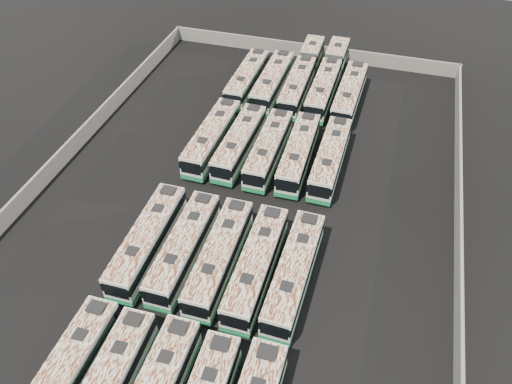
{
  "coord_description": "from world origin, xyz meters",
  "views": [
    {
      "loc": [
        12.63,
        -35.8,
        37.54
      ],
      "look_at": [
        1.4,
        1.86,
        1.6
      ],
      "focal_mm": 35.0,
      "sensor_mm": 36.0,
      "label": 1
    }
  ],
  "objects_px": {
    "bus_midfront_far_left": "(148,240)",
    "bus_back_far_right": "(349,94)",
    "bus_midfront_far_right": "(294,273)",
    "bus_midback_far_right": "(330,158)",
    "bus_midfront_right": "(256,266)",
    "bus_back_left": "(272,82)",
    "bus_back_center": "(302,75)",
    "bus_midback_left": "(239,143)",
    "bus_midback_far_left": "(212,137)",
    "bus_midback_center": "(269,149)",
    "bus_back_far_left": "(247,79)",
    "bus_midback_right": "(298,153)",
    "bus_midfront_center": "(219,257)",
    "bus_back_right": "(328,77)",
    "bus_front_far_left": "(65,377)",
    "bus_midfront_left": "(184,248)"
  },
  "relations": [
    {
      "from": "bus_midfront_center",
      "to": "bus_midback_left",
      "type": "relative_size",
      "value": 1.01
    },
    {
      "from": "bus_midback_far_left",
      "to": "bus_back_far_left",
      "type": "height_order",
      "value": "bus_midback_far_left"
    },
    {
      "from": "bus_midfront_right",
      "to": "bus_back_left",
      "type": "bearing_deg",
      "value": 102.54
    },
    {
      "from": "bus_midfront_center",
      "to": "bus_back_center",
      "type": "relative_size",
      "value": 0.65
    },
    {
      "from": "bus_back_left",
      "to": "bus_midback_right",
      "type": "bearing_deg",
      "value": -63.42
    },
    {
      "from": "bus_midfront_right",
      "to": "bus_midback_far_left",
      "type": "xyz_separation_m",
      "value": [
        -10.71,
        17.36,
        0.01
      ]
    },
    {
      "from": "bus_midback_left",
      "to": "bus_back_far_right",
      "type": "xyz_separation_m",
      "value": [
        10.89,
        14.42,
        0.07
      ]
    },
    {
      "from": "bus_midback_center",
      "to": "bus_midfront_far_right",
      "type": "bearing_deg",
      "value": -67.22
    },
    {
      "from": "bus_midback_center",
      "to": "bus_midback_right",
      "type": "xyz_separation_m",
      "value": [
        3.56,
        0.2,
        0.01
      ]
    },
    {
      "from": "bus_back_center",
      "to": "bus_midfront_far_left",
      "type": "bearing_deg",
      "value": -102.18
    },
    {
      "from": "bus_midfront_right",
      "to": "bus_back_center",
      "type": "height_order",
      "value": "bus_midfront_right"
    },
    {
      "from": "bus_midback_far_left",
      "to": "bus_midback_center",
      "type": "xyz_separation_m",
      "value": [
        7.1,
        -0.14,
        -0.06
      ]
    },
    {
      "from": "bus_midfront_center",
      "to": "bus_back_center",
      "type": "distance_m",
      "value": 35.21
    },
    {
      "from": "bus_back_right",
      "to": "bus_midback_left",
      "type": "bearing_deg",
      "value": -111.53
    },
    {
      "from": "bus_midback_left",
      "to": "bus_midback_far_left",
      "type": "bearing_deg",
      "value": -177.99
    },
    {
      "from": "bus_back_far_left",
      "to": "bus_midfront_far_right",
      "type": "bearing_deg",
      "value": -65.12
    },
    {
      "from": "bus_midfront_far_right",
      "to": "bus_midback_center",
      "type": "xyz_separation_m",
      "value": [
        -7.13,
        17.04,
        -0.05
      ]
    },
    {
      "from": "bus_back_left",
      "to": "bus_back_center",
      "type": "distance_m",
      "value": 4.8
    },
    {
      "from": "bus_midfront_far_left",
      "to": "bus_midback_far_right",
      "type": "bearing_deg",
      "value": 49.38
    },
    {
      "from": "bus_midfront_far_left",
      "to": "bus_back_left",
      "type": "xyz_separation_m",
      "value": [
        3.69,
        32.01,
        0.03
      ]
    },
    {
      "from": "bus_midback_center",
      "to": "bus_back_left",
      "type": "height_order",
      "value": "bus_back_left"
    },
    {
      "from": "bus_front_far_left",
      "to": "bus_back_right",
      "type": "xyz_separation_m",
      "value": [
        10.83,
        49.97,
        0.03
      ]
    },
    {
      "from": "bus_midfront_far_left",
      "to": "bus_midback_far_right",
      "type": "relative_size",
      "value": 1.02
    },
    {
      "from": "bus_midback_left",
      "to": "bus_back_far_right",
      "type": "relative_size",
      "value": 0.97
    },
    {
      "from": "bus_midfront_center",
      "to": "bus_back_right",
      "type": "xyz_separation_m",
      "value": [
        3.62,
        35.53,
        0.01
      ]
    },
    {
      "from": "bus_midfront_left",
      "to": "bus_back_right",
      "type": "relative_size",
      "value": 0.63
    },
    {
      "from": "bus_back_left",
      "to": "bus_back_far_right",
      "type": "xyz_separation_m",
      "value": [
        10.79,
        -0.21,
        -0.01
      ]
    },
    {
      "from": "bus_midfront_right",
      "to": "bus_midback_right",
      "type": "relative_size",
      "value": 1.01
    },
    {
      "from": "bus_midback_far_right",
      "to": "bus_back_far_left",
      "type": "relative_size",
      "value": 1.0
    },
    {
      "from": "bus_midback_far_left",
      "to": "bus_back_far_right",
      "type": "relative_size",
      "value": 0.99
    },
    {
      "from": "bus_midfront_far_left",
      "to": "bus_back_far_left",
      "type": "height_order",
      "value": "bus_midfront_far_left"
    },
    {
      "from": "bus_midfront_right",
      "to": "bus_back_far_right",
      "type": "bearing_deg",
      "value": 83.42
    },
    {
      "from": "bus_front_far_left",
      "to": "bus_midfront_right",
      "type": "relative_size",
      "value": 0.98
    },
    {
      "from": "bus_midback_far_right",
      "to": "bus_midback_left",
      "type": "bearing_deg",
      "value": -178.72
    },
    {
      "from": "bus_midfront_right",
      "to": "bus_back_far_left",
      "type": "distance_m",
      "value": 33.69
    },
    {
      "from": "bus_midfront_far_left",
      "to": "bus_back_far_right",
      "type": "height_order",
      "value": "bus_back_far_right"
    },
    {
      "from": "bus_midfront_left",
      "to": "bus_midback_center",
      "type": "height_order",
      "value": "bus_midfront_left"
    },
    {
      "from": "bus_midfront_far_right",
      "to": "bus_midback_left",
      "type": "distance_m",
      "value": 20.3
    },
    {
      "from": "bus_midback_far_left",
      "to": "bus_back_far_left",
      "type": "xyz_separation_m",
      "value": [
        -0.11,
        14.54,
        -0.04
      ]
    },
    {
      "from": "bus_front_far_left",
      "to": "bus_back_far_left",
      "type": "height_order",
      "value": "bus_back_far_left"
    },
    {
      "from": "bus_back_right",
      "to": "bus_front_far_left",
      "type": "bearing_deg",
      "value": -101.91
    },
    {
      "from": "bus_midfront_far_right",
      "to": "bus_back_far_right",
      "type": "distance_m",
      "value": 31.62
    },
    {
      "from": "bus_midfront_far_right",
      "to": "bus_midback_far_right",
      "type": "relative_size",
      "value": 1.02
    },
    {
      "from": "bus_midfront_center",
      "to": "bus_back_far_left",
      "type": "height_order",
      "value": "bus_midfront_center"
    },
    {
      "from": "bus_midback_far_left",
      "to": "bus_midback_right",
      "type": "relative_size",
      "value": 1.02
    },
    {
      "from": "bus_midfront_far_left",
      "to": "bus_midfront_far_right",
      "type": "xyz_separation_m",
      "value": [
        14.36,
        0.18,
        -0.0
      ]
    },
    {
      "from": "bus_back_center",
      "to": "bus_front_far_left",
      "type": "bearing_deg",
      "value": -98.82
    },
    {
      "from": "bus_midback_left",
      "to": "bus_midback_right",
      "type": "xyz_separation_m",
      "value": [
        7.2,
        0.03,
        0.01
      ]
    },
    {
      "from": "bus_midfront_center",
      "to": "bus_back_far_right",
      "type": "distance_m",
      "value": 32.57
    },
    {
      "from": "bus_midfront_right",
      "to": "bus_back_left",
      "type": "xyz_separation_m",
      "value": [
        -7.16,
        32.02,
        0.04
      ]
    }
  ]
}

